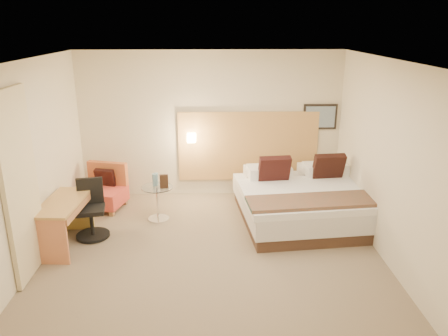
{
  "coord_description": "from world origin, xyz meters",
  "views": [
    {
      "loc": [
        0.02,
        -5.38,
        3.14
      ],
      "look_at": [
        0.2,
        0.66,
        1.13
      ],
      "focal_mm": 35.0,
      "sensor_mm": 36.0,
      "label": 1
    }
  ],
  "objects_px": {
    "bed": "(305,200)",
    "side_table": "(158,201)",
    "desk_chair": "(91,214)",
    "lounge_chair": "(104,191)",
    "desk": "(65,211)"
  },
  "relations": [
    {
      "from": "bed",
      "to": "side_table",
      "type": "relative_size",
      "value": 4.06
    },
    {
      "from": "bed",
      "to": "desk_chair",
      "type": "xyz_separation_m",
      "value": [
        -3.39,
        -0.49,
        0.03
      ]
    },
    {
      "from": "lounge_chair",
      "to": "side_table",
      "type": "relative_size",
      "value": 1.51
    },
    {
      "from": "lounge_chair",
      "to": "desk_chair",
      "type": "bearing_deg",
      "value": -86.06
    },
    {
      "from": "lounge_chair",
      "to": "desk_chair",
      "type": "height_order",
      "value": "desk_chair"
    },
    {
      "from": "lounge_chair",
      "to": "desk_chair",
      "type": "relative_size",
      "value": 0.98
    },
    {
      "from": "lounge_chair",
      "to": "desk_chair",
      "type": "distance_m",
      "value": 1.12
    },
    {
      "from": "side_table",
      "to": "desk_chair",
      "type": "height_order",
      "value": "desk_chair"
    },
    {
      "from": "bed",
      "to": "lounge_chair",
      "type": "relative_size",
      "value": 2.69
    },
    {
      "from": "lounge_chair",
      "to": "desk",
      "type": "bearing_deg",
      "value": -98.19
    },
    {
      "from": "desk",
      "to": "side_table",
      "type": "bearing_deg",
      "value": 35.35
    },
    {
      "from": "desk",
      "to": "desk_chair",
      "type": "relative_size",
      "value": 1.3
    },
    {
      "from": "bed",
      "to": "desk_chair",
      "type": "height_order",
      "value": "bed"
    },
    {
      "from": "bed",
      "to": "desk",
      "type": "height_order",
      "value": "bed"
    },
    {
      "from": "side_table",
      "to": "desk",
      "type": "height_order",
      "value": "desk"
    }
  ]
}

